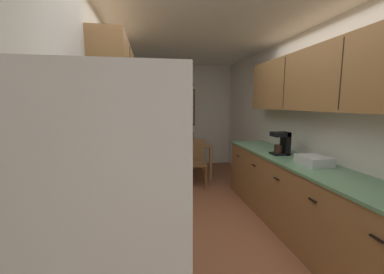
{
  "coord_description": "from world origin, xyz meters",
  "views": [
    {
      "loc": [
        -0.76,
        -2.51,
        1.58
      ],
      "look_at": [
        -0.1,
        1.37,
        1.04
      ],
      "focal_mm": 22.44,
      "sensor_mm": 36.0,
      "label": 1
    }
  ],
  "objects_px": {
    "dining_table": "(189,148)",
    "dining_chair_far": "(185,148)",
    "refrigerator": "(118,235)",
    "storage_canister": "(129,160)",
    "stove_range": "(127,233)",
    "table_serving_bowl": "(194,142)",
    "coffee_maker": "(282,143)",
    "dish_rack": "(314,160)",
    "microwave_over_range": "(106,98)",
    "dining_chair_near": "(196,160)",
    "trash_bin": "(155,170)"
  },
  "relations": [
    {
      "from": "trash_bin",
      "to": "coffee_maker",
      "type": "distance_m",
      "value": 2.47
    },
    {
      "from": "dining_chair_near",
      "to": "table_serving_bowl",
      "type": "relative_size",
      "value": 5.01
    },
    {
      "from": "refrigerator",
      "to": "stove_range",
      "type": "relative_size",
      "value": 1.58
    },
    {
      "from": "table_serving_bowl",
      "to": "microwave_over_range",
      "type": "bearing_deg",
      "value": -112.26
    },
    {
      "from": "trash_bin",
      "to": "microwave_over_range",
      "type": "bearing_deg",
      "value": -98.97
    },
    {
      "from": "storage_canister",
      "to": "coffee_maker",
      "type": "xyz_separation_m",
      "value": [
        1.98,
        0.4,
        0.07
      ]
    },
    {
      "from": "dining_chair_far",
      "to": "trash_bin",
      "type": "relative_size",
      "value": 1.49
    },
    {
      "from": "refrigerator",
      "to": "table_serving_bowl",
      "type": "xyz_separation_m",
      "value": [
        1.1,
        3.8,
        -0.11
      ]
    },
    {
      "from": "stove_range",
      "to": "dish_rack",
      "type": "relative_size",
      "value": 3.24
    },
    {
      "from": "dining_chair_far",
      "to": "dish_rack",
      "type": "bearing_deg",
      "value": -73.71
    },
    {
      "from": "storage_canister",
      "to": "microwave_over_range",
      "type": "bearing_deg",
      "value": -101.27
    },
    {
      "from": "coffee_maker",
      "to": "dining_table",
      "type": "bearing_deg",
      "value": 113.37
    },
    {
      "from": "microwave_over_range",
      "to": "storage_canister",
      "type": "xyz_separation_m",
      "value": [
        0.11,
        0.54,
        -0.64
      ]
    },
    {
      "from": "dish_rack",
      "to": "dining_chair_far",
      "type": "bearing_deg",
      "value": 106.29
    },
    {
      "from": "trash_bin",
      "to": "table_serving_bowl",
      "type": "relative_size",
      "value": 3.36
    },
    {
      "from": "microwave_over_range",
      "to": "dining_chair_near",
      "type": "xyz_separation_m",
      "value": [
        1.18,
        2.44,
        -1.13
      ]
    },
    {
      "from": "refrigerator",
      "to": "storage_canister",
      "type": "relative_size",
      "value": 9.63
    },
    {
      "from": "microwave_over_range",
      "to": "storage_canister",
      "type": "bearing_deg",
      "value": 78.73
    },
    {
      "from": "trash_bin",
      "to": "coffee_maker",
      "type": "bearing_deg",
      "value": -44.48
    },
    {
      "from": "stove_range",
      "to": "table_serving_bowl",
      "type": "bearing_deg",
      "value": 69.58
    },
    {
      "from": "refrigerator",
      "to": "dining_table",
      "type": "xyz_separation_m",
      "value": [
        1.0,
        3.82,
        -0.26
      ]
    },
    {
      "from": "refrigerator",
      "to": "dining_chair_far",
      "type": "distance_m",
      "value": 4.59
    },
    {
      "from": "dining_table",
      "to": "storage_canister",
      "type": "bearing_deg",
      "value": -112.35
    },
    {
      "from": "dining_table",
      "to": "storage_canister",
      "type": "relative_size",
      "value": 4.84
    },
    {
      "from": "dining_chair_far",
      "to": "trash_bin",
      "type": "height_order",
      "value": "dining_chair_far"
    },
    {
      "from": "dining_table",
      "to": "dining_chair_far",
      "type": "distance_m",
      "value": 0.65
    },
    {
      "from": "dining_table",
      "to": "dish_rack",
      "type": "xyz_separation_m",
      "value": [
        0.99,
        -2.72,
        0.34
      ]
    },
    {
      "from": "dish_rack",
      "to": "microwave_over_range",
      "type": "bearing_deg",
      "value": -170.36
    },
    {
      "from": "stove_range",
      "to": "storage_canister",
      "type": "height_order",
      "value": "stove_range"
    },
    {
      "from": "stove_range",
      "to": "storage_canister",
      "type": "distance_m",
      "value": 0.75
    },
    {
      "from": "dining_chair_near",
      "to": "dish_rack",
      "type": "relative_size",
      "value": 2.65
    },
    {
      "from": "microwave_over_range",
      "to": "coffee_maker",
      "type": "height_order",
      "value": "microwave_over_range"
    },
    {
      "from": "stove_range",
      "to": "microwave_over_range",
      "type": "xyz_separation_m",
      "value": [
        -0.11,
        0.0,
        1.16
      ]
    },
    {
      "from": "stove_range",
      "to": "dining_chair_near",
      "type": "bearing_deg",
      "value": 66.47
    },
    {
      "from": "microwave_over_range",
      "to": "dining_chair_near",
      "type": "bearing_deg",
      "value": 64.27
    },
    {
      "from": "microwave_over_range",
      "to": "table_serving_bowl",
      "type": "height_order",
      "value": "microwave_over_range"
    },
    {
      "from": "microwave_over_range",
      "to": "dining_chair_near",
      "type": "height_order",
      "value": "microwave_over_range"
    },
    {
      "from": "dining_table",
      "to": "microwave_over_range",
      "type": "bearing_deg",
      "value": -110.51
    },
    {
      "from": "trash_bin",
      "to": "storage_canister",
      "type": "relative_size",
      "value": 3.34
    },
    {
      "from": "table_serving_bowl",
      "to": "dining_chair_near",
      "type": "bearing_deg",
      "value": -97.11
    },
    {
      "from": "refrigerator",
      "to": "microwave_over_range",
      "type": "relative_size",
      "value": 2.81
    },
    {
      "from": "dining_chair_near",
      "to": "trash_bin",
      "type": "height_order",
      "value": "dining_chair_near"
    },
    {
      "from": "storage_canister",
      "to": "table_serving_bowl",
      "type": "xyz_separation_m",
      "value": [
        1.15,
        2.52,
        -0.23
      ]
    },
    {
      "from": "refrigerator",
      "to": "stove_range",
      "type": "distance_m",
      "value": 0.83
    },
    {
      "from": "microwave_over_range",
      "to": "dining_chair_far",
      "type": "height_order",
      "value": "microwave_over_range"
    },
    {
      "from": "coffee_maker",
      "to": "table_serving_bowl",
      "type": "bearing_deg",
      "value": 111.28
    },
    {
      "from": "refrigerator",
      "to": "dish_rack",
      "type": "xyz_separation_m",
      "value": [
        1.99,
        1.09,
        0.08
      ]
    },
    {
      "from": "stove_range",
      "to": "dining_chair_far",
      "type": "distance_m",
      "value": 3.88
    },
    {
      "from": "trash_bin",
      "to": "dish_rack",
      "type": "xyz_separation_m",
      "value": [
        1.74,
        -2.22,
        0.65
      ]
    },
    {
      "from": "stove_range",
      "to": "table_serving_bowl",
      "type": "height_order",
      "value": "stove_range"
    }
  ]
}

